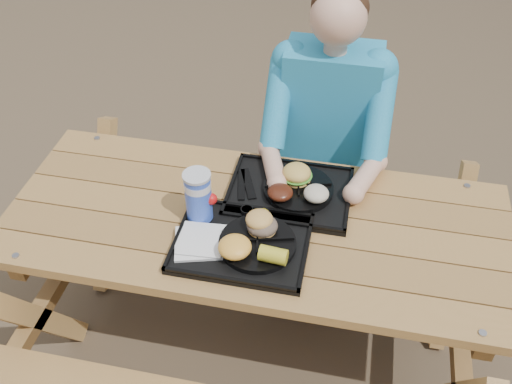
# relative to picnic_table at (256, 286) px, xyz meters

# --- Properties ---
(ground) EXTENTS (60.00, 60.00, 0.00)m
(ground) POSITION_rel_picnic_table_xyz_m (0.00, 0.00, -0.38)
(ground) COLOR #999999
(ground) RESTS_ON ground
(picnic_table) EXTENTS (1.80, 1.49, 0.75)m
(picnic_table) POSITION_rel_picnic_table_xyz_m (0.00, 0.00, 0.00)
(picnic_table) COLOR #999999
(picnic_table) RESTS_ON ground
(tray_near) EXTENTS (0.45, 0.35, 0.02)m
(tray_near) POSITION_rel_picnic_table_xyz_m (-0.02, -0.14, 0.39)
(tray_near) COLOR black
(tray_near) RESTS_ON picnic_table
(tray_far) EXTENTS (0.45, 0.35, 0.02)m
(tray_far) POSITION_rel_picnic_table_xyz_m (0.10, 0.15, 0.39)
(tray_far) COLOR black
(tray_far) RESTS_ON picnic_table
(plate_near) EXTENTS (0.26, 0.26, 0.02)m
(plate_near) POSITION_rel_picnic_table_xyz_m (0.03, -0.14, 0.41)
(plate_near) COLOR black
(plate_near) RESTS_ON tray_near
(plate_far) EXTENTS (0.26, 0.26, 0.02)m
(plate_far) POSITION_rel_picnic_table_xyz_m (0.13, 0.16, 0.41)
(plate_far) COLOR black
(plate_far) RESTS_ON tray_far
(napkin_stack) EXTENTS (0.20, 0.20, 0.02)m
(napkin_stack) POSITION_rel_picnic_table_xyz_m (-0.16, -0.17, 0.40)
(napkin_stack) COLOR silver
(napkin_stack) RESTS_ON tray_near
(soda_cup) EXTENTS (0.09, 0.09, 0.18)m
(soda_cup) POSITION_rel_picnic_table_xyz_m (-0.19, -0.05, 0.49)
(soda_cup) COLOR blue
(soda_cup) RESTS_ON tray_near
(condiment_bbq) EXTENTS (0.04, 0.04, 0.03)m
(condiment_bbq) POSITION_rel_picnic_table_xyz_m (-0.03, -0.00, 0.41)
(condiment_bbq) COLOR black
(condiment_bbq) RESTS_ON tray_near
(condiment_mustard) EXTENTS (0.05, 0.05, 0.03)m
(condiment_mustard) POSITION_rel_picnic_table_xyz_m (0.03, -0.01, 0.41)
(condiment_mustard) COLOR gold
(condiment_mustard) RESTS_ON tray_near
(sandwich) EXTENTS (0.10, 0.10, 0.10)m
(sandwich) POSITION_rel_picnic_table_xyz_m (0.04, -0.09, 0.47)
(sandwich) COLOR gold
(sandwich) RESTS_ON plate_near
(mac_cheese) EXTENTS (0.11, 0.11, 0.06)m
(mac_cheese) POSITION_rel_picnic_table_xyz_m (-0.03, -0.21, 0.44)
(mac_cheese) COLOR #FAB841
(mac_cheese) RESTS_ON plate_near
(corn_cob) EXTENTS (0.10, 0.10, 0.05)m
(corn_cob) POSITION_rel_picnic_table_xyz_m (0.10, -0.22, 0.44)
(corn_cob) COLOR gold
(corn_cob) RESTS_ON plate_near
(cutlery_far) EXTENTS (0.09, 0.17, 0.01)m
(cutlery_far) POSITION_rel_picnic_table_xyz_m (-0.06, 0.16, 0.40)
(cutlery_far) COLOR black
(cutlery_far) RESTS_ON tray_far
(burger) EXTENTS (0.11, 0.11, 0.10)m
(burger) POSITION_rel_picnic_table_xyz_m (0.11, 0.20, 0.46)
(burger) COLOR gold
(burger) RESTS_ON plate_far
(baked_beans) EXTENTS (0.09, 0.09, 0.04)m
(baked_beans) POSITION_rel_picnic_table_xyz_m (0.07, 0.09, 0.44)
(baked_beans) COLOR #461B0E
(baked_beans) RESTS_ON plate_far
(potato_salad) EXTENTS (0.09, 0.09, 0.05)m
(potato_salad) POSITION_rel_picnic_table_xyz_m (0.20, 0.11, 0.44)
(potato_salad) COLOR beige
(potato_salad) RESTS_ON plate_far
(diner) EXTENTS (0.48, 0.84, 1.28)m
(diner) POSITION_rel_picnic_table_xyz_m (0.19, 0.57, 0.27)
(diner) COLOR #1B90C1
(diner) RESTS_ON ground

